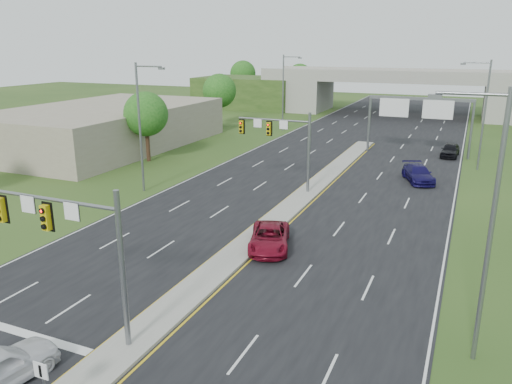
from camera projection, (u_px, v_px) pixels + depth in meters
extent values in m
plane|color=#284418|center=(129.00, 347.00, 21.27)|extent=(240.00, 240.00, 0.00)
cube|color=black|center=(337.00, 168.00, 52.08)|extent=(24.00, 160.00, 0.02)
cube|color=gray|center=(300.00, 198.00, 41.49)|extent=(2.00, 54.00, 0.16)
cube|color=gold|center=(287.00, 198.00, 41.95)|extent=(0.12, 54.00, 0.01)
cube|color=gold|center=(313.00, 201.00, 41.07)|extent=(0.12, 54.00, 0.01)
cube|color=silver|center=(235.00, 158.00, 56.56)|extent=(0.12, 160.00, 0.01)
cube|color=silver|center=(458.00, 180.00, 47.59)|extent=(0.12, 160.00, 0.01)
cylinder|color=slate|center=(123.00, 273.00, 20.28)|extent=(0.24, 0.24, 7.00)
cylinder|color=slate|center=(54.00, 200.00, 20.74)|extent=(6.50, 0.16, 0.16)
cube|color=gold|center=(46.00, 218.00, 20.86)|extent=(0.35, 0.25, 1.10)
cube|color=gold|center=(1.00, 210.00, 21.85)|extent=(0.35, 0.25, 1.10)
cube|color=black|center=(48.00, 217.00, 20.98)|extent=(0.55, 0.04, 1.30)
cube|color=black|center=(4.00, 209.00, 21.97)|extent=(0.55, 0.04, 1.30)
sphere|color=#FF0C05|center=(42.00, 211.00, 20.65)|extent=(0.20, 0.20, 0.20)
cube|color=white|center=(28.00, 204.00, 21.30)|extent=(0.75, 0.04, 0.75)
cube|color=white|center=(71.00, 212.00, 20.39)|extent=(0.75, 0.04, 0.75)
cylinder|color=slate|center=(309.00, 154.00, 42.28)|extent=(0.24, 0.24, 7.00)
cylinder|color=slate|center=(273.00, 120.00, 42.75)|extent=(6.50, 0.16, 0.16)
cube|color=gold|center=(269.00, 129.00, 42.87)|extent=(0.35, 0.25, 1.10)
cube|color=gold|center=(241.00, 127.00, 43.85)|extent=(0.35, 0.25, 1.10)
cube|color=black|center=(269.00, 128.00, 42.99)|extent=(0.55, 0.04, 1.30)
cube|color=black|center=(242.00, 127.00, 43.98)|extent=(0.55, 0.04, 1.30)
sphere|color=#FF0C05|center=(268.00, 125.00, 42.65)|extent=(0.20, 0.20, 0.20)
sphere|color=#FF0C05|center=(241.00, 123.00, 43.64)|extent=(0.20, 0.20, 0.20)
cube|color=white|center=(258.00, 123.00, 43.31)|extent=(0.75, 0.04, 0.75)
cube|color=white|center=(284.00, 125.00, 42.39)|extent=(0.75, 0.04, 0.75)
cube|color=white|center=(41.00, 371.00, 16.73)|extent=(0.60, 0.04, 0.60)
cube|color=black|center=(40.00, 371.00, 16.70)|extent=(0.10, 0.02, 0.45)
cylinder|color=slate|center=(369.00, 124.00, 59.49)|extent=(0.28, 0.28, 6.60)
cylinder|color=slate|center=(471.00, 130.00, 55.20)|extent=(0.28, 0.28, 6.60)
cube|color=slate|center=(421.00, 99.00, 56.43)|extent=(11.50, 0.35, 0.35)
cube|color=#0D5B21|center=(394.00, 108.00, 57.65)|extent=(3.20, 0.08, 2.00)
cube|color=#0D5B21|center=(438.00, 110.00, 55.83)|extent=(3.20, 0.08, 2.00)
cube|color=silver|center=(394.00, 108.00, 57.61)|extent=(3.30, 0.03, 2.10)
cube|color=silver|center=(438.00, 110.00, 55.78)|extent=(3.30, 0.03, 2.10)
cube|color=gray|center=(311.00, 95.00, 97.30)|extent=(6.00, 12.00, 6.00)
cube|color=gray|center=(503.00, 102.00, 84.38)|extent=(6.00, 12.00, 6.00)
cube|color=#284418|center=(250.00, 92.00, 102.24)|extent=(20.00, 14.00, 6.00)
cube|color=gray|center=(402.00, 78.00, 89.81)|extent=(50.00, 12.00, 1.20)
cube|color=gray|center=(397.00, 74.00, 84.41)|extent=(50.00, 0.40, 0.90)
cube|color=gray|center=(406.00, 70.00, 94.62)|extent=(50.00, 0.40, 0.90)
cylinder|color=slate|center=(140.00, 129.00, 42.44)|extent=(0.20, 0.20, 11.00)
cylinder|color=slate|center=(148.00, 66.00, 40.49)|extent=(2.50, 0.12, 0.12)
cube|color=slate|center=(162.00, 69.00, 40.06)|extent=(0.50, 0.25, 0.18)
cylinder|color=slate|center=(283.00, 93.00, 73.25)|extent=(0.20, 0.20, 11.00)
cylinder|color=slate|center=(292.00, 57.00, 71.30)|extent=(2.50, 0.12, 0.12)
cube|color=slate|center=(300.00, 58.00, 70.86)|extent=(0.50, 0.25, 0.18)
cylinder|color=slate|center=(491.00, 233.00, 18.98)|extent=(0.20, 0.20, 11.00)
cylinder|color=slate|center=(472.00, 94.00, 17.98)|extent=(2.50, 0.12, 0.12)
cube|color=slate|center=(435.00, 97.00, 18.50)|extent=(0.50, 0.25, 0.18)
cylinder|color=slate|center=(484.00, 116.00, 49.79)|extent=(0.20, 0.20, 11.00)
cylinder|color=slate|center=(477.00, 63.00, 48.79)|extent=(2.50, 0.12, 0.12)
cube|color=slate|center=(463.00, 64.00, 49.30)|extent=(0.50, 0.25, 0.18)
cylinder|color=#382316|center=(148.00, 143.00, 54.71)|extent=(0.44, 0.44, 4.00)
sphere|color=#185115|center=(146.00, 114.00, 53.80)|extent=(4.80, 4.80, 4.80)
cylinder|color=#382316|center=(220.00, 113.00, 78.20)|extent=(0.44, 0.44, 4.25)
sphere|color=#185115|center=(219.00, 91.00, 77.23)|extent=(5.20, 5.20, 5.20)
cylinder|color=#382316|center=(243.00, 89.00, 117.81)|extent=(0.44, 0.44, 4.50)
sphere|color=#185115|center=(243.00, 74.00, 116.79)|extent=(6.00, 6.00, 6.00)
cylinder|color=#382316|center=(299.00, 92.00, 112.53)|extent=(0.44, 0.44, 4.25)
sphere|color=#185115|center=(300.00, 76.00, 111.56)|extent=(5.60, 5.60, 5.60)
cube|color=gray|center=(105.00, 126.00, 62.77)|extent=(18.00, 30.00, 5.00)
imported|color=maroon|center=(269.00, 238.00, 31.38)|extent=(3.85, 5.65, 1.44)
imported|color=#100A41|center=(418.00, 174.00, 46.73)|extent=(3.90, 5.63, 1.51)
imported|color=black|center=(450.00, 150.00, 57.14)|extent=(2.08, 4.63, 1.54)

